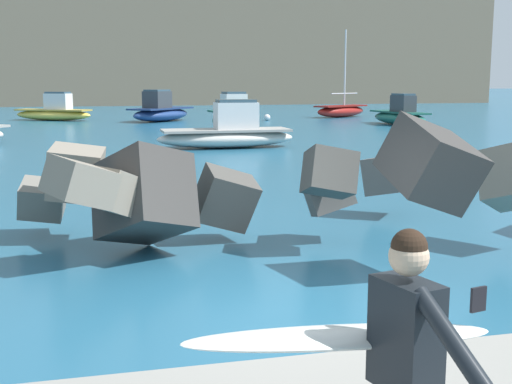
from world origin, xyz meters
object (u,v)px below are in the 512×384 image
boat_near_left (228,133)px  mooring_buoy_middle (228,119)px  boat_mid_left (232,118)px  boat_near_right (160,111)px  boat_mid_right (54,112)px  mooring_buoy_inner (267,117)px  surfer_with_board (387,359)px  boat_near_centre (341,110)px  boat_mid_centre (400,115)px

boat_near_left → mooring_buoy_middle: 16.81m
boat_near_left → boat_mid_left: bearing=77.0°
boat_near_right → mooring_buoy_middle: boat_near_right is taller
boat_mid_left → boat_mid_right: size_ratio=0.73×
boat_mid_right → mooring_buoy_inner: boat_mid_right is taller
boat_near_left → mooring_buoy_inner: boat_near_left is taller
boat_mid_left → boat_near_right: bearing=106.4°
mooring_buoy_inner → boat_mid_right: bearing=166.2°
boat_near_left → boat_near_right: boat_near_right is taller
surfer_with_board → boat_near_centre: bearing=69.3°
boat_mid_centre → boat_mid_right: boat_mid_right is taller
boat_near_left → boat_mid_left: (2.03, 8.82, 0.12)m
boat_near_centre → boat_mid_left: 16.35m
boat_near_left → mooring_buoy_inner: 19.14m
boat_mid_centre → mooring_buoy_inner: boat_mid_centre is taller
boat_mid_centre → boat_mid_right: bearing=154.7°
boat_near_right → boat_mid_right: boat_near_right is taller
surfer_with_board → mooring_buoy_middle: bearing=79.8°
surfer_with_board → boat_near_left: bearing=80.6°
boat_near_centre → mooring_buoy_inner: 7.20m
surfer_with_board → mooring_buoy_inner: size_ratio=4.81×
surfer_with_board → boat_mid_right: surfer_with_board is taller
boat_near_right → boat_mid_right: (-7.10, 2.76, -0.07)m
boat_mid_left → surfer_with_board: bearing=-100.4°
mooring_buoy_middle → boat_mid_centre: bearing=-26.5°
boat_near_left → mooring_buoy_middle: (3.32, 16.47, -0.39)m
boat_near_centre → boat_mid_left: (-10.99, -12.10, 0.21)m
boat_mid_left → boat_mid_centre: boat_mid_left is taller
boat_near_right → boat_near_centre: bearing=8.6°
boat_near_right → boat_mid_right: size_ratio=0.95×
boat_near_left → boat_mid_right: 23.02m
boat_near_right → mooring_buoy_inner: boat_near_right is taller
boat_mid_left → boat_mid_centre: (11.29, 2.66, -0.11)m
boat_mid_left → mooring_buoy_inner: boat_mid_left is taller
surfer_with_board → boat_mid_centre: (17.29, 35.48, -0.66)m
boat_mid_left → mooring_buoy_middle: bearing=80.4°
surfer_with_board → boat_near_centre: boat_near_centre is taller
boat_near_left → mooring_buoy_middle: bearing=78.6°
surfer_with_board → boat_mid_centre: surfer_with_board is taller
boat_mid_left → boat_mid_centre: bearing=13.3°
boat_near_left → boat_near_right: 18.84m
boat_near_centre → boat_near_right: bearing=-171.4°
boat_near_centre → boat_near_right: size_ratio=1.19×
surfer_with_board → mooring_buoy_middle: size_ratio=4.81×
boat_mid_right → mooring_buoy_inner: 14.88m
boat_near_centre → mooring_buoy_middle: bearing=-155.4°
boat_near_centre → boat_near_right: (-13.93, -2.10, 0.17)m
surfer_with_board → boat_near_left: size_ratio=0.37×
boat_near_right → boat_mid_right: 7.62m
boat_near_right → boat_mid_centre: boat_near_right is taller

